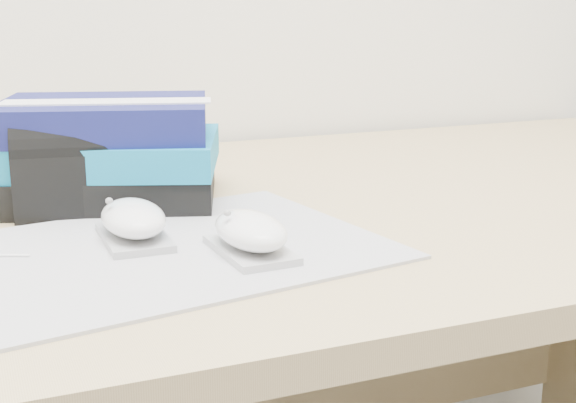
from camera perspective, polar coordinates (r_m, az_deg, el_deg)
name	(u,v)px	position (r m, az deg, el deg)	size (l,w,h in m)	color
desk	(256,361)	(1.08, -2.29, -11.26)	(1.60, 0.80, 0.73)	tan
mousepad	(170,249)	(0.77, -8.39, -3.34)	(0.39, 0.30, 0.00)	gray
mouse_rear	(133,221)	(0.79, -10.94, -1.39)	(0.06, 0.11, 0.05)	#A5A5A7
mouse_front	(251,234)	(0.74, -2.68, -2.30)	(0.06, 0.11, 0.04)	#ADACAF
book_stack	(109,151)	(0.96, -12.58, 3.50)	(0.29, 0.26, 0.12)	black
pouch	(72,165)	(0.91, -15.09, 2.52)	(0.13, 0.10, 0.11)	black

